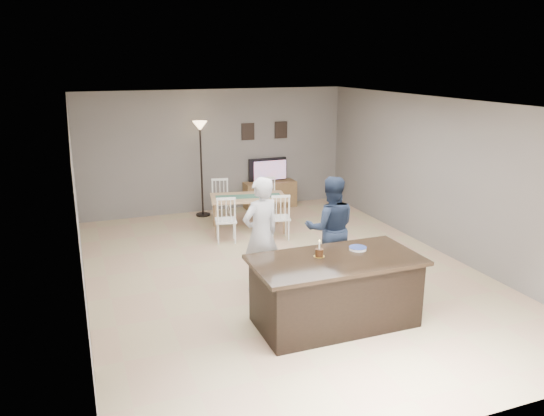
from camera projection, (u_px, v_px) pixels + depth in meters
name	position (u px, v px, depth m)	size (l,w,h in m)	color
floor	(283.00, 273.00, 8.54)	(8.00, 8.00, 0.00)	tan
room_shell	(283.00, 171.00, 8.09)	(8.00, 8.00, 8.00)	slate
kitchen_island	(335.00, 291.00, 6.80)	(2.15, 1.10, 0.90)	black
tv_console	(270.00, 194.00, 12.26)	(1.20, 0.40, 0.60)	brown
television	(269.00, 170.00, 12.18)	(0.91, 0.12, 0.53)	black
tv_screen_glow	(270.00, 170.00, 12.10)	(0.78, 0.78, 0.00)	#CA4416
picture_frames	(265.00, 131.00, 12.04)	(1.10, 0.02, 0.38)	black
doorway	(85.00, 281.00, 5.11)	(0.00, 2.10, 2.65)	black
woman	(261.00, 234.00, 7.73)	(0.62, 0.41, 1.71)	#B8B9BD
man	(331.00, 228.00, 8.13)	(0.79, 0.62, 1.63)	#1A253A
birthday_cake	(319.00, 253.00, 6.73)	(0.14, 0.14, 0.22)	gold
plate_stack	(358.00, 248.00, 6.98)	(0.23, 0.23, 0.04)	white
dining_table	(248.00, 202.00, 10.55)	(1.70, 1.90, 0.90)	tan
floor_lamp	(200.00, 143.00, 11.25)	(0.31, 0.31, 2.06)	black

